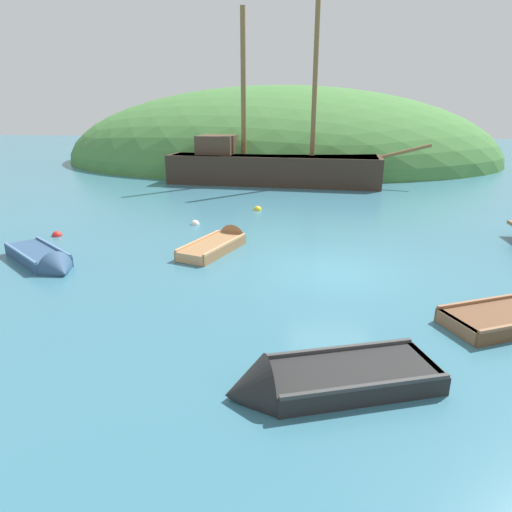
{
  "coord_description": "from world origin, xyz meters",
  "views": [
    {
      "loc": [
        -0.69,
        -12.0,
        4.43
      ],
      "look_at": [
        -2.3,
        0.54,
        0.18
      ],
      "focal_mm": 31.07,
      "sensor_mm": 36.0,
      "label": 1
    }
  ],
  "objects_px": {
    "rowboat_outer_right": "(315,384)",
    "rowboat_near_dock": "(45,261)",
    "buoy_yellow": "(258,210)",
    "sailing_ship": "(272,172)",
    "buoy_white": "(195,224)",
    "rowboat_portside": "(221,245)",
    "buoy_red": "(57,236)"
  },
  "relations": [
    {
      "from": "rowboat_near_dock",
      "to": "buoy_yellow",
      "type": "bearing_deg",
      "value": 94.92
    },
    {
      "from": "rowboat_outer_right",
      "to": "buoy_red",
      "type": "bearing_deg",
      "value": -60.26
    },
    {
      "from": "rowboat_outer_right",
      "to": "rowboat_near_dock",
      "type": "relative_size",
      "value": 1.14
    },
    {
      "from": "rowboat_outer_right",
      "to": "rowboat_near_dock",
      "type": "xyz_separation_m",
      "value": [
        -7.98,
        5.17,
        -0.0
      ]
    },
    {
      "from": "sailing_ship",
      "to": "buoy_red",
      "type": "relative_size",
      "value": 42.68
    },
    {
      "from": "rowboat_near_dock",
      "to": "buoy_white",
      "type": "distance_m",
      "value": 6.12
    },
    {
      "from": "sailing_ship",
      "to": "buoy_white",
      "type": "bearing_deg",
      "value": -96.93
    },
    {
      "from": "rowboat_outer_right",
      "to": "buoy_white",
      "type": "relative_size",
      "value": 10.46
    },
    {
      "from": "rowboat_near_dock",
      "to": "sailing_ship",
      "type": "bearing_deg",
      "value": 110.01
    },
    {
      "from": "rowboat_near_dock",
      "to": "buoy_yellow",
      "type": "height_order",
      "value": "rowboat_near_dock"
    },
    {
      "from": "sailing_ship",
      "to": "rowboat_near_dock",
      "type": "bearing_deg",
      "value": -104.38
    },
    {
      "from": "rowboat_near_dock",
      "to": "buoy_red",
      "type": "height_order",
      "value": "rowboat_near_dock"
    },
    {
      "from": "sailing_ship",
      "to": "buoy_red",
      "type": "xyz_separation_m",
      "value": [
        -6.61,
        -12.96,
        -0.65
      ]
    },
    {
      "from": "buoy_white",
      "to": "sailing_ship",
      "type": "bearing_deg",
      "value": 79.13
    },
    {
      "from": "rowboat_outer_right",
      "to": "buoy_red",
      "type": "distance_m",
      "value": 12.36
    },
    {
      "from": "rowboat_near_dock",
      "to": "buoy_white",
      "type": "bearing_deg",
      "value": 96.66
    },
    {
      "from": "rowboat_outer_right",
      "to": "rowboat_near_dock",
      "type": "height_order",
      "value": "rowboat_outer_right"
    },
    {
      "from": "sailing_ship",
      "to": "buoy_red",
      "type": "height_order",
      "value": "sailing_ship"
    },
    {
      "from": "rowboat_outer_right",
      "to": "buoy_white",
      "type": "bearing_deg",
      "value": -84.54
    },
    {
      "from": "rowboat_outer_right",
      "to": "rowboat_near_dock",
      "type": "distance_m",
      "value": 9.51
    },
    {
      "from": "sailing_ship",
      "to": "rowboat_near_dock",
      "type": "xyz_separation_m",
      "value": [
        -5.27,
        -15.9,
        -0.54
      ]
    },
    {
      "from": "sailing_ship",
      "to": "rowboat_portside",
      "type": "xyz_separation_m",
      "value": [
        -0.4,
        -13.57,
        -0.55
      ]
    },
    {
      "from": "sailing_ship",
      "to": "buoy_red",
      "type": "distance_m",
      "value": 14.56
    },
    {
      "from": "rowboat_portside",
      "to": "buoy_white",
      "type": "relative_size",
      "value": 9.59
    },
    {
      "from": "rowboat_near_dock",
      "to": "rowboat_portside",
      "type": "bearing_deg",
      "value": 64.0
    },
    {
      "from": "rowboat_near_dock",
      "to": "buoy_yellow",
      "type": "relative_size",
      "value": 8.85
    },
    {
      "from": "buoy_red",
      "to": "sailing_ship",
      "type": "bearing_deg",
      "value": 62.97
    },
    {
      "from": "rowboat_outer_right",
      "to": "buoy_red",
      "type": "relative_size",
      "value": 10.4
    },
    {
      "from": "buoy_white",
      "to": "buoy_red",
      "type": "bearing_deg",
      "value": -153.62
    },
    {
      "from": "rowboat_outer_right",
      "to": "buoy_yellow",
      "type": "relative_size",
      "value": 10.06
    },
    {
      "from": "rowboat_outer_right",
      "to": "buoy_yellow",
      "type": "distance_m",
      "value": 13.56
    },
    {
      "from": "rowboat_near_dock",
      "to": "buoy_yellow",
      "type": "xyz_separation_m",
      "value": [
        5.36,
        8.13,
        -0.1
      ]
    }
  ]
}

